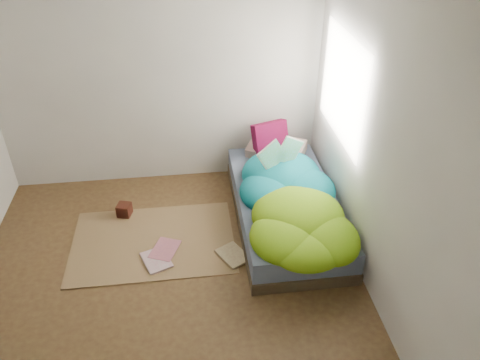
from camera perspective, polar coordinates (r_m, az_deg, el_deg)
The scene contains 12 objects.
ground at distance 4.38m, azimuth -8.70°, elevation -12.01°, with size 3.50×3.50×0.00m, color #472C1B.
room_walls at distance 3.42m, azimuth -10.81°, elevation 7.41°, with size 3.54×3.54×2.62m.
bed at distance 4.89m, azimuth 5.54°, elevation -3.37°, with size 1.00×2.00×0.34m.
duvet at distance 4.52m, azimuth 6.35°, elevation -1.60°, with size 0.96×1.84×0.34m, color #086581, non-canonical shape.
rug at distance 4.79m, azimuth -10.51°, elevation -7.35°, with size 1.60×1.10×0.01m, color brown.
pillow_floral at distance 5.41m, azimuth 4.45°, elevation 3.73°, with size 0.62×0.39×0.14m, color beige.
pillow_magenta at distance 5.33m, azimuth 3.73°, elevation 4.93°, with size 0.40×0.12×0.40m, color #4F0520.
open_book at distance 4.69m, azimuth 5.09°, elevation 4.29°, with size 0.43×0.09×0.26m, color green, non-canonical shape.
wooden_box at distance 5.14m, azimuth -13.92°, elevation -3.54°, with size 0.13×0.13×0.13m, color #340D0B.
floor_book_a at distance 4.53m, azimuth -11.53°, elevation -10.04°, with size 0.23×0.32×0.02m, color beige.
floor_book_b at distance 4.68m, azimuth -10.46°, elevation -8.12°, with size 0.23×0.31×0.03m, color #B2666A.
floor_book_c at distance 4.49m, azimuth -2.05°, elevation -9.72°, with size 0.23×0.31×0.02m, color tan.
Camera 1 is at (0.27, -3.06, 3.12)m, focal length 35.00 mm.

